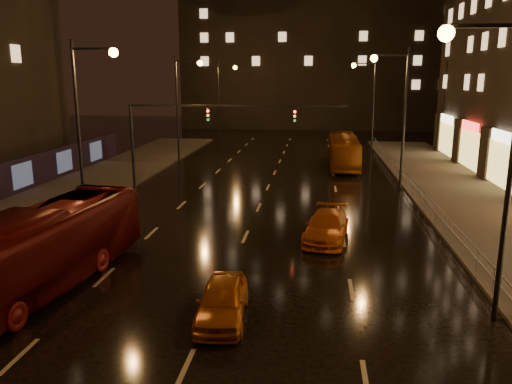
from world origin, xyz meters
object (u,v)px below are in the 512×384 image
bus_curb (344,151)px  taxi_near (222,301)px  taxi_far (327,226)px  bus_red (40,250)px

bus_curb → taxi_near: size_ratio=2.65×
bus_curb → taxi_near: bearing=-100.2°
taxi_near → taxi_far: (3.63, 9.00, 0.03)m
bus_curb → taxi_far: 21.75m
bus_curb → taxi_far: (-1.87, -21.65, -0.76)m
bus_red → bus_curb: (12.84, 29.07, -0.14)m
taxi_far → taxi_near: bearing=-104.1°
bus_curb → bus_red: bearing=-113.9°
bus_curb → taxi_near: 31.15m
bus_red → taxi_near: (7.34, -1.58, -0.92)m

